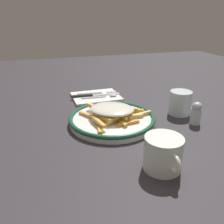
{
  "coord_description": "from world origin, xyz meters",
  "views": [
    {
      "loc": [
        0.66,
        -0.21,
        0.34
      ],
      "look_at": [
        0.0,
        0.0,
        0.04
      ],
      "focal_mm": 36.96,
      "sensor_mm": 36.0,
      "label": 1
    }
  ],
  "objects_px": {
    "fork": "(97,93)",
    "knife": "(92,95)",
    "fries_heap": "(113,112)",
    "water_glass": "(180,103)",
    "salt_shaker": "(196,113)",
    "coffee_mug": "(163,153)",
    "plate": "(112,119)",
    "spoon": "(106,96)",
    "napkin": "(96,97)"
  },
  "relations": [
    {
      "from": "fork",
      "to": "knife",
      "type": "height_order",
      "value": "knife"
    },
    {
      "from": "fries_heap",
      "to": "water_glass",
      "type": "height_order",
      "value": "water_glass"
    },
    {
      "from": "fork",
      "to": "salt_shaker",
      "type": "relative_size",
      "value": 2.3
    },
    {
      "from": "fork",
      "to": "knife",
      "type": "xyz_separation_m",
      "value": [
        0.03,
        -0.03,
        0.0
      ]
    },
    {
      "from": "fork",
      "to": "coffee_mug",
      "type": "bearing_deg",
      "value": 1.84
    },
    {
      "from": "plate",
      "to": "salt_shaker",
      "type": "xyz_separation_m",
      "value": [
        0.09,
        0.26,
        0.02
      ]
    },
    {
      "from": "salt_shaker",
      "to": "water_glass",
      "type": "bearing_deg",
      "value": -177.45
    },
    {
      "from": "knife",
      "to": "coffee_mug",
      "type": "bearing_deg",
      "value": 5.27
    },
    {
      "from": "knife",
      "to": "spoon",
      "type": "relative_size",
      "value": 1.38
    },
    {
      "from": "plate",
      "to": "fork",
      "type": "xyz_separation_m",
      "value": [
        -0.29,
        0.02,
        -0.0
      ]
    },
    {
      "from": "fork",
      "to": "knife",
      "type": "distance_m",
      "value": 0.04
    },
    {
      "from": "fries_heap",
      "to": "salt_shaker",
      "type": "bearing_deg",
      "value": 72.13
    },
    {
      "from": "plate",
      "to": "fries_heap",
      "type": "xyz_separation_m",
      "value": [
        0.0,
        0.0,
        0.03
      ]
    },
    {
      "from": "napkin",
      "to": "water_glass",
      "type": "distance_m",
      "value": 0.36
    },
    {
      "from": "spoon",
      "to": "salt_shaker",
      "type": "xyz_separation_m",
      "value": [
        0.32,
        0.22,
        0.02
      ]
    },
    {
      "from": "coffee_mug",
      "to": "napkin",
      "type": "bearing_deg",
      "value": -176.75
    },
    {
      "from": "napkin",
      "to": "spoon",
      "type": "distance_m",
      "value": 0.05
    },
    {
      "from": "spoon",
      "to": "fries_heap",
      "type": "bearing_deg",
      "value": -10.38
    },
    {
      "from": "fork",
      "to": "water_glass",
      "type": "xyz_separation_m",
      "value": [
        0.29,
        0.24,
        0.03
      ]
    },
    {
      "from": "water_glass",
      "to": "spoon",
      "type": "bearing_deg",
      "value": -137.42
    },
    {
      "from": "plate",
      "to": "spoon",
      "type": "relative_size",
      "value": 1.88
    },
    {
      "from": "coffee_mug",
      "to": "water_glass",
      "type": "bearing_deg",
      "value": 140.8
    },
    {
      "from": "fries_heap",
      "to": "water_glass",
      "type": "relative_size",
      "value": 2.77
    },
    {
      "from": "spoon",
      "to": "coffee_mug",
      "type": "relative_size",
      "value": 1.32
    },
    {
      "from": "fries_heap",
      "to": "salt_shaker",
      "type": "xyz_separation_m",
      "value": [
        0.08,
        0.26,
        -0.0
      ]
    },
    {
      "from": "water_glass",
      "to": "salt_shaker",
      "type": "relative_size",
      "value": 1.12
    },
    {
      "from": "water_glass",
      "to": "salt_shaker",
      "type": "distance_m",
      "value": 0.09
    },
    {
      "from": "napkin",
      "to": "water_glass",
      "type": "relative_size",
      "value": 2.32
    },
    {
      "from": "fork",
      "to": "spoon",
      "type": "distance_m",
      "value": 0.06
    },
    {
      "from": "fries_heap",
      "to": "knife",
      "type": "height_order",
      "value": "fries_heap"
    },
    {
      "from": "coffee_mug",
      "to": "salt_shaker",
      "type": "xyz_separation_m",
      "value": [
        -0.18,
        0.22,
        -0.0
      ]
    },
    {
      "from": "spoon",
      "to": "knife",
      "type": "bearing_deg",
      "value": -120.47
    },
    {
      "from": "water_glass",
      "to": "coffee_mug",
      "type": "xyz_separation_m",
      "value": [
        0.27,
        -0.22,
        -0.0
      ]
    },
    {
      "from": "knife",
      "to": "spoon",
      "type": "distance_m",
      "value": 0.06
    },
    {
      "from": "fork",
      "to": "spoon",
      "type": "height_order",
      "value": "spoon"
    },
    {
      "from": "napkin",
      "to": "spoon",
      "type": "relative_size",
      "value": 1.3
    },
    {
      "from": "napkin",
      "to": "salt_shaker",
      "type": "xyz_separation_m",
      "value": [
        0.35,
        0.25,
        0.03
      ]
    },
    {
      "from": "knife",
      "to": "coffee_mug",
      "type": "relative_size",
      "value": 1.81
    },
    {
      "from": "knife",
      "to": "water_glass",
      "type": "xyz_separation_m",
      "value": [
        0.26,
        0.27,
        0.03
      ]
    },
    {
      "from": "knife",
      "to": "coffee_mug",
      "type": "distance_m",
      "value": 0.53
    },
    {
      "from": "fries_heap",
      "to": "coffee_mug",
      "type": "xyz_separation_m",
      "value": [
        0.26,
        0.04,
        -0.0
      ]
    },
    {
      "from": "coffee_mug",
      "to": "fork",
      "type": "bearing_deg",
      "value": -178.16
    },
    {
      "from": "fork",
      "to": "salt_shaker",
      "type": "distance_m",
      "value": 0.45
    },
    {
      "from": "plate",
      "to": "salt_shaker",
      "type": "bearing_deg",
      "value": 71.25
    },
    {
      "from": "fries_heap",
      "to": "fork",
      "type": "relative_size",
      "value": 1.34
    },
    {
      "from": "fries_heap",
      "to": "fork",
      "type": "height_order",
      "value": "fries_heap"
    },
    {
      "from": "coffee_mug",
      "to": "salt_shaker",
      "type": "bearing_deg",
      "value": 129.27
    },
    {
      "from": "napkin",
      "to": "knife",
      "type": "bearing_deg",
      "value": -93.36
    },
    {
      "from": "fork",
      "to": "spoon",
      "type": "xyz_separation_m",
      "value": [
        0.06,
        0.02,
        0.0
      ]
    },
    {
      "from": "knife",
      "to": "water_glass",
      "type": "relative_size",
      "value": 2.46
    }
  ]
}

